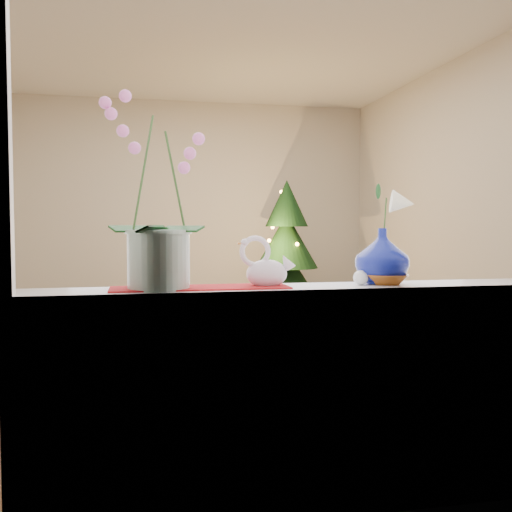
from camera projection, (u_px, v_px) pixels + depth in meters
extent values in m
plane|color=#382417|center=(216.00, 368.00, 4.69)|extent=(5.00, 5.00, 0.00)
cube|color=beige|center=(188.00, 211.00, 7.06)|extent=(4.50, 0.10, 2.70)
cube|color=beige|center=(303.00, 178.00, 2.17)|extent=(4.50, 0.10, 2.70)
cube|color=beige|center=(466.00, 205.00, 5.07)|extent=(0.10, 5.00, 2.70)
plane|color=white|center=(215.00, 34.00, 4.55)|extent=(5.00, 5.00, 0.00)
cube|color=white|center=(299.00, 409.00, 2.26)|extent=(2.20, 0.08, 0.88)
cube|color=white|center=(293.00, 291.00, 2.32)|extent=(2.20, 0.26, 0.04)
cube|color=maroon|center=(200.00, 288.00, 2.24)|extent=(0.70, 0.20, 0.01)
imported|color=#060F61|center=(382.00, 252.00, 2.41)|extent=(0.34, 0.34, 0.27)
sphere|color=white|center=(361.00, 278.00, 2.36)|extent=(0.08, 0.08, 0.06)
imported|color=#A4561B|center=(386.00, 280.00, 2.40)|extent=(0.20, 0.20, 0.04)
cube|color=black|center=(115.00, 314.00, 5.90)|extent=(0.75, 0.52, 0.51)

